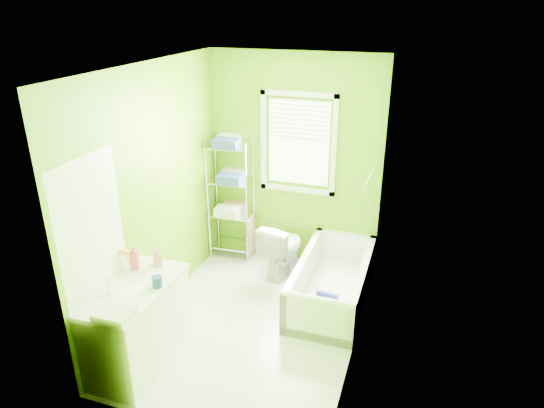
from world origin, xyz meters
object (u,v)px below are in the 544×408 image
(vanity, at_px, (137,323))
(wire_shelf_unit, at_px, (232,186))
(toilet, at_px, (282,248))
(bathtub, at_px, (331,288))

(vanity, height_order, wire_shelf_unit, wire_shelf_unit)
(toilet, height_order, vanity, vanity)
(toilet, height_order, wire_shelf_unit, wire_shelf_unit)
(vanity, relative_size, wire_shelf_unit, 0.67)
(bathtub, distance_m, wire_shelf_unit, 1.77)
(toilet, bearing_deg, wire_shelf_unit, -6.44)
(bathtub, relative_size, wire_shelf_unit, 0.99)
(bathtub, height_order, wire_shelf_unit, wire_shelf_unit)
(bathtub, bearing_deg, wire_shelf_unit, 155.60)
(bathtub, bearing_deg, vanity, -134.08)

